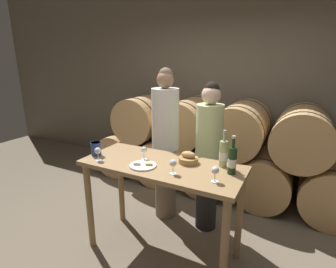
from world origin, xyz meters
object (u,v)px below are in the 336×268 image
(person_left, at_px, (165,144))
(bread_basket, at_px, (188,159))
(tasting_table, at_px, (162,179))
(person_right, at_px, (208,156))
(wine_bottle_white, at_px, (223,154))
(wine_glass_right, at_px, (215,171))
(wine_glass_left, at_px, (144,150))
(wine_glass_center, at_px, (173,164))
(wine_bottle_red, at_px, (232,160))
(blue_crock, at_px, (96,148))
(cheese_plate, at_px, (143,165))
(wine_glass_far_left, at_px, (98,151))

(person_left, height_order, bread_basket, person_left)
(tasting_table, height_order, person_right, person_right)
(wine_bottle_white, distance_m, wine_glass_right, 0.33)
(wine_glass_left, bearing_deg, wine_glass_center, -22.99)
(person_left, height_order, wine_glass_left, person_left)
(wine_bottle_red, xyz_separation_m, blue_crock, (-1.30, -0.19, -0.05))
(tasting_table, distance_m, wine_bottle_red, 0.68)
(person_right, bearing_deg, wine_glass_left, -127.48)
(wine_glass_left, bearing_deg, cheese_plate, -61.28)
(wine_bottle_red, distance_m, blue_crock, 1.32)
(blue_crock, distance_m, cheese_plate, 0.57)
(person_right, relative_size, wine_bottle_red, 5.03)
(blue_crock, bearing_deg, wine_bottle_red, 8.21)
(cheese_plate, bearing_deg, wine_glass_left, 118.72)
(wine_bottle_white, distance_m, bread_basket, 0.32)
(bread_basket, height_order, wine_glass_center, wine_glass_center)
(blue_crock, bearing_deg, tasting_table, 8.94)
(person_left, height_order, wine_glass_right, person_left)
(wine_bottle_white, bearing_deg, tasting_table, -158.82)
(wine_bottle_red, relative_size, bread_basket, 1.82)
(wine_bottle_white, bearing_deg, wine_glass_center, -132.72)
(person_right, relative_size, wine_glass_left, 12.98)
(wine_glass_far_left, relative_size, wine_glass_right, 1.00)
(tasting_table, height_order, wine_glass_right, wine_glass_right)
(wine_glass_left, bearing_deg, person_right, 52.52)
(person_right, xyz_separation_m, wine_bottle_white, (0.27, -0.40, 0.21))
(wine_bottle_red, xyz_separation_m, wine_glass_far_left, (-1.19, -0.28, -0.03))
(wine_glass_far_left, bearing_deg, blue_crock, 138.79)
(wine_glass_left, relative_size, wine_glass_right, 1.00)
(bread_basket, bearing_deg, wine_glass_center, -93.78)
(wine_glass_right, bearing_deg, blue_crock, 178.87)
(tasting_table, xyz_separation_m, person_right, (0.25, 0.59, 0.07))
(person_right, distance_m, blue_crock, 1.17)
(bread_basket, height_order, wine_glass_far_left, wine_glass_far_left)
(tasting_table, xyz_separation_m, cheese_plate, (-0.12, -0.13, 0.16))
(bread_basket, height_order, wine_glass_left, wine_glass_left)
(cheese_plate, bearing_deg, bread_basket, 38.39)
(bread_basket, height_order, wine_glass_right, wine_glass_right)
(wine_bottle_white, distance_m, wine_glass_center, 0.48)
(person_right, height_order, wine_glass_center, person_right)
(person_left, xyz_separation_m, wine_glass_center, (0.47, -0.74, 0.12))
(wine_bottle_red, relative_size, wine_glass_center, 2.58)
(wine_bottle_red, bearing_deg, wine_glass_far_left, -166.53)
(person_left, relative_size, blue_crock, 13.32)
(bread_basket, height_order, cheese_plate, bread_basket)
(person_left, distance_m, wine_bottle_red, 1.04)
(bread_basket, bearing_deg, person_right, 85.29)
(cheese_plate, distance_m, wine_glass_center, 0.32)
(wine_glass_right, bearing_deg, cheese_plate, 179.84)
(wine_glass_far_left, bearing_deg, wine_bottle_red, 13.47)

